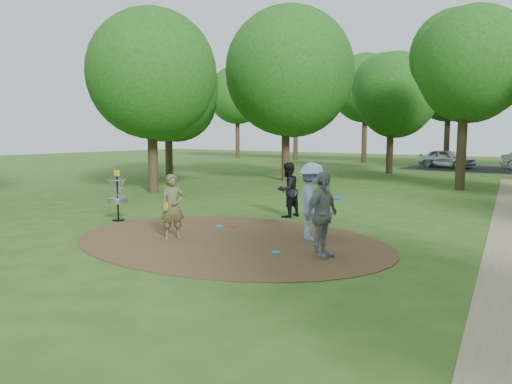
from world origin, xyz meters
The scene contains 13 objects.
ground centered at (0.00, 0.00, 0.00)m, with size 100.00×100.00×0.00m, color #2D5119.
dirt_clearing centered at (0.00, 0.00, 0.01)m, with size 8.40×8.40×0.02m, color #47301C.
parking_lot centered at (2.00, 30.00, 0.00)m, with size 14.00×8.00×0.01m, color black.
player_observer_with_disc centered at (-1.25, -0.66, 0.82)m, with size 0.68×0.72×1.64m.
player_throwing_with_disc centered at (1.66, 1.23, 0.97)m, with size 1.52×1.43×1.94m.
player_walking_with_disc centered at (-0.62, 3.83, 0.87)m, with size 0.79×0.94×1.74m.
player_waiting_with_disc centered at (2.69, -0.19, 0.93)m, with size 0.57×1.13×1.86m.
disc_ground_cyan centered at (-1.31, 1.27, 0.03)m, with size 0.22×0.22×0.02m, color #1B8EDF.
disc_ground_blue centered at (1.71, -0.44, 0.03)m, with size 0.22×0.22×0.02m, color #0B89C8.
disc_ground_red centered at (-0.96, 1.43, 0.03)m, with size 0.22×0.22×0.02m, color #B51227.
car_left centered at (-2.30, 29.56, 0.70)m, with size 1.66×4.12×1.40m, color #B4B8BD.
disc_golf_basket centered at (-4.50, 0.30, 0.87)m, with size 0.63×0.63×1.54m.
tree_ring centered at (0.24, 9.90, 5.26)m, with size 37.23×45.90×9.65m.
Camera 1 is at (7.55, -9.54, 2.68)m, focal length 35.00 mm.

